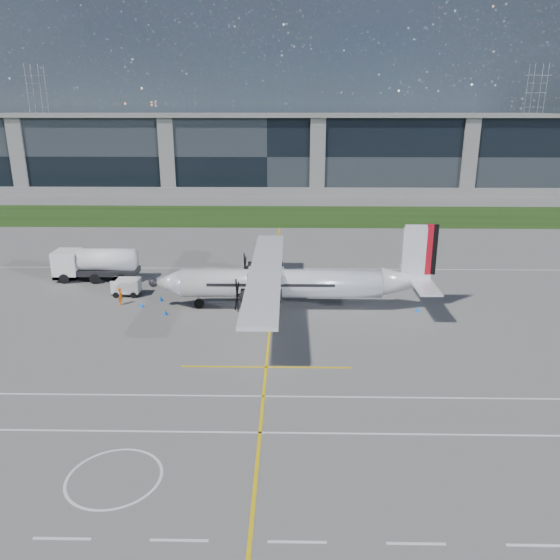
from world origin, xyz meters
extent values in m
plane|color=#605E5B|center=(0.00, 40.00, 0.00)|extent=(400.00, 400.00, 0.00)
cube|color=#1B3A0F|center=(0.00, 48.00, 0.02)|extent=(400.00, 18.00, 0.04)
cube|color=black|center=(0.00, 80.00, 7.50)|extent=(120.00, 20.00, 15.00)
cube|color=black|center=(0.00, 140.00, 3.00)|extent=(400.00, 6.00, 6.00)
cube|color=yellow|center=(3.00, 10.00, 0.01)|extent=(0.20, 70.00, 0.01)
cube|color=white|center=(0.00, -14.00, 0.01)|extent=(90.00, 0.15, 0.01)
imported|color=#F25907|center=(-10.87, 6.28, 0.94)|extent=(0.66, 0.84, 1.88)
cone|color=blue|center=(-7.46, 7.33, 0.25)|extent=(0.36, 0.36, 0.50)
cone|color=blue|center=(-8.84, 5.71, 0.25)|extent=(0.36, 0.36, 0.50)
cone|color=blue|center=(16.01, 4.98, 0.25)|extent=(0.36, 0.36, 0.50)
cone|color=blue|center=(-6.24, 3.85, 0.25)|extent=(0.36, 0.36, 0.50)
camera|label=1|loc=(4.62, -40.46, 17.61)|focal=35.00mm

